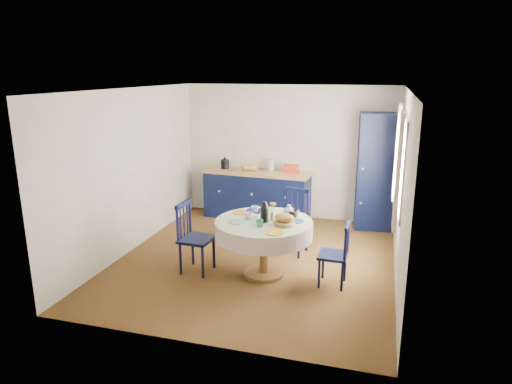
# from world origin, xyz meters

# --- Properties ---
(floor) EXTENTS (4.50, 4.50, 0.00)m
(floor) POSITION_xyz_m (0.00, 0.00, 0.00)
(floor) COLOR black
(floor) RESTS_ON ground
(ceiling) EXTENTS (4.50, 4.50, 0.00)m
(ceiling) POSITION_xyz_m (0.00, 0.00, 2.50)
(ceiling) COLOR white
(ceiling) RESTS_ON wall_back
(wall_back) EXTENTS (4.00, 0.02, 2.50)m
(wall_back) POSITION_xyz_m (0.00, 2.25, 1.25)
(wall_back) COLOR white
(wall_back) RESTS_ON floor
(wall_left) EXTENTS (0.02, 4.50, 2.50)m
(wall_left) POSITION_xyz_m (-2.00, 0.00, 1.25)
(wall_left) COLOR white
(wall_left) RESTS_ON floor
(wall_right) EXTENTS (0.02, 4.50, 2.50)m
(wall_right) POSITION_xyz_m (2.00, 0.00, 1.25)
(wall_right) COLOR white
(wall_right) RESTS_ON floor
(window) EXTENTS (0.10, 1.74, 1.45)m
(window) POSITION_xyz_m (1.95, 0.30, 1.52)
(window) COLOR white
(window) RESTS_ON wall_right
(kitchen_counter) EXTENTS (2.07, 0.76, 1.15)m
(kitchen_counter) POSITION_xyz_m (-0.54, 1.96, 0.47)
(kitchen_counter) COLOR black
(kitchen_counter) RESTS_ON floor
(pantry_cabinet) EXTENTS (0.77, 0.59, 2.05)m
(pantry_cabinet) POSITION_xyz_m (1.66, 2.00, 1.03)
(pantry_cabinet) COLOR black
(pantry_cabinet) RESTS_ON floor
(dining_table) EXTENTS (1.32, 1.32, 1.08)m
(dining_table) POSITION_xyz_m (0.26, -0.48, 0.67)
(dining_table) COLOR brown
(dining_table) RESTS_ON floor
(chair_left) EXTENTS (0.45, 0.47, 1.00)m
(chair_left) POSITION_xyz_m (-0.73, -0.59, 0.50)
(chair_left) COLOR black
(chair_left) RESTS_ON floor
(chair_far) EXTENTS (0.51, 0.50, 0.99)m
(chair_far) POSITION_xyz_m (0.47, 0.48, 0.50)
(chair_far) COLOR black
(chair_far) RESTS_ON floor
(chair_right) EXTENTS (0.38, 0.40, 0.86)m
(chair_right) POSITION_xyz_m (1.23, -0.50, 0.44)
(chair_right) COLOR black
(chair_right) RESTS_ON floor
(mug_a) EXTENTS (0.12, 0.12, 0.09)m
(mug_a) POSITION_xyz_m (0.04, -0.46, 0.84)
(mug_a) COLOR silver
(mug_a) RESTS_ON dining_table
(mug_b) EXTENTS (0.10, 0.10, 0.09)m
(mug_b) POSITION_xyz_m (0.25, -0.71, 0.84)
(mug_b) COLOR #2B7A6D
(mug_b) RESTS_ON dining_table
(mug_c) EXTENTS (0.13, 0.13, 0.10)m
(mug_c) POSITION_xyz_m (0.60, -0.25, 0.85)
(mug_c) COLOR black
(mug_c) RESTS_ON dining_table
(mug_d) EXTENTS (0.11, 0.11, 0.10)m
(mug_d) POSITION_xyz_m (0.04, -0.18, 0.85)
(mug_d) COLOR silver
(mug_d) RESTS_ON dining_table
(cobalt_bowl) EXTENTS (0.23, 0.23, 0.06)m
(cobalt_bowl) POSITION_xyz_m (0.04, -0.22, 0.83)
(cobalt_bowl) COLOR navy
(cobalt_bowl) RESTS_ON dining_table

